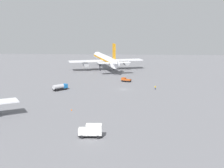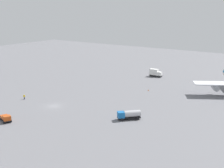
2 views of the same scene
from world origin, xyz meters
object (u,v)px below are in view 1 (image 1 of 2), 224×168
object	(u,v)px
catering_truck	(91,131)
pushback_tractor	(126,80)
ground_crew_worker	(155,88)
airplane_at_gate	(105,59)
fuel_truck	(60,87)
safety_cone_near_gate	(72,110)

from	to	relation	value
catering_truck	pushback_tractor	bearing A→B (deg)	-97.16
catering_truck	ground_crew_worker	size ratio (longest dim) A/B	3.38
airplane_at_gate	pushback_tractor	world-z (taller)	airplane_at_gate
pushback_tractor	airplane_at_gate	bearing A→B (deg)	-49.57
airplane_at_gate	ground_crew_worker	bearing A→B (deg)	-173.37
airplane_at_gate	pushback_tractor	size ratio (longest dim) A/B	10.94
ground_crew_worker	catering_truck	bearing A→B (deg)	100.96
catering_truck	fuel_truck	distance (m)	56.30
pushback_tractor	ground_crew_worker	xyz separation A→B (m)	(-16.78, -12.43, -0.12)
catering_truck	ground_crew_worker	bearing A→B (deg)	-110.72
airplane_at_gate	safety_cone_near_gate	bearing A→B (deg)	159.91
ground_crew_worker	safety_cone_near_gate	distance (m)	44.00
pushback_tractor	safety_cone_near_gate	bearing A→B (deg)	94.58
catering_truck	pushback_tractor	world-z (taller)	catering_truck
safety_cone_near_gate	airplane_at_gate	bearing A→B (deg)	-2.48
airplane_at_gate	safety_cone_near_gate	size ratio (longest dim) A/B	87.39
airplane_at_gate	ground_crew_worker	distance (m)	60.72
airplane_at_gate	catering_truck	distance (m)	111.83
fuel_truck	safety_cone_near_gate	world-z (taller)	fuel_truck
fuel_truck	safety_cone_near_gate	distance (m)	31.54
airplane_at_gate	fuel_truck	size ratio (longest dim) A/B	8.94
fuel_truck	catering_truck	bearing A→B (deg)	-116.36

